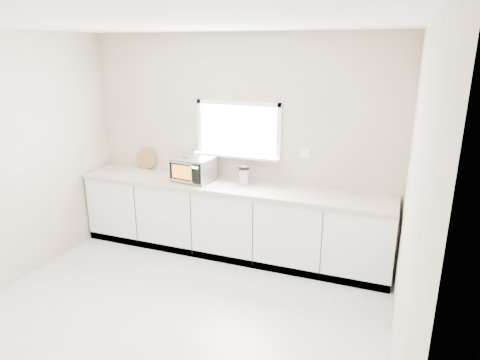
% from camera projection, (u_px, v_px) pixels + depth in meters
% --- Properties ---
extents(ground, '(4.00, 4.00, 0.00)m').
position_uv_depth(ground, '(162.00, 330.00, 3.99)').
color(ground, beige).
rests_on(ground, ground).
extents(back_wall, '(4.00, 0.17, 2.70)m').
position_uv_depth(back_wall, '(239.00, 144.00, 5.36)').
color(back_wall, beige).
rests_on(back_wall, ground).
extents(cabinets, '(3.92, 0.60, 0.88)m').
position_uv_depth(cabinets, '(230.00, 221.00, 5.37)').
color(cabinets, white).
rests_on(cabinets, ground).
extents(countertop, '(3.92, 0.64, 0.04)m').
position_uv_depth(countertop, '(230.00, 186.00, 5.22)').
color(countertop, '#BBB29A').
rests_on(countertop, cabinets).
extents(microwave, '(0.51, 0.44, 0.30)m').
position_uv_depth(microwave, '(193.00, 169.00, 5.32)').
color(microwave, black).
rests_on(microwave, countertop).
extents(knife_block, '(0.11, 0.22, 0.32)m').
position_uv_depth(knife_block, '(187.00, 170.00, 5.34)').
color(knife_block, '#4E331C').
rests_on(knife_block, countertop).
extents(cutting_board, '(0.30, 0.07, 0.30)m').
position_uv_depth(cutting_board, '(146.00, 158.00, 5.86)').
color(cutting_board, olive).
rests_on(cutting_board, countertop).
extents(coffee_grinder, '(0.16, 0.16, 0.24)m').
position_uv_depth(coffee_grinder, '(244.00, 175.00, 5.19)').
color(coffee_grinder, '#B8BBC0').
rests_on(coffee_grinder, countertop).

